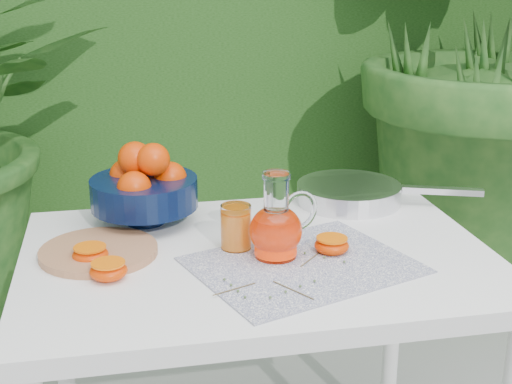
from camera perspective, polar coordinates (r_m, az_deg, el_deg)
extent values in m
imported|color=#1E501B|center=(2.95, 16.10, 12.72)|extent=(3.06, 3.06, 2.19)
cube|color=white|center=(1.54, 0.15, -5.54)|extent=(1.00, 0.70, 0.04)
cylinder|color=white|center=(1.96, -15.06, -12.94)|extent=(0.04, 0.04, 0.71)
cylinder|color=white|center=(2.08, 10.86, -10.58)|extent=(0.04, 0.04, 0.71)
cube|color=#0C1248|center=(1.47, 3.76, -5.84)|extent=(0.51, 0.45, 0.00)
cylinder|color=#A27049|center=(1.55, -12.48, -4.67)|extent=(0.32, 0.32, 0.02)
cylinder|color=black|center=(1.71, -8.84, -1.81)|extent=(0.12, 0.12, 0.04)
cylinder|color=black|center=(1.69, -8.93, -0.05)|extent=(0.33, 0.33, 0.07)
sphere|color=#D24102|center=(1.73, -10.36, 1.32)|extent=(0.10, 0.10, 0.08)
sphere|color=#D24102|center=(1.69, -6.88, 1.11)|extent=(0.10, 0.10, 0.08)
sphere|color=#D24102|center=(1.63, -9.71, 0.29)|extent=(0.10, 0.10, 0.08)
sphere|color=#D24102|center=(1.74, -8.24, 1.56)|extent=(0.10, 0.10, 0.08)
sphere|color=#D24102|center=(1.68, -9.65, 2.65)|extent=(0.11, 0.11, 0.08)
sphere|color=#D24102|center=(1.65, -8.22, 2.59)|extent=(0.10, 0.10, 0.08)
cylinder|color=white|center=(1.50, 1.58, -5.00)|extent=(0.11, 0.11, 0.01)
ellipsoid|color=white|center=(1.48, 1.60, -3.10)|extent=(0.14, 0.14, 0.11)
cylinder|color=white|center=(1.45, 1.63, -0.12)|extent=(0.07, 0.07, 0.07)
cylinder|color=white|center=(1.44, 1.64, 1.33)|extent=(0.07, 0.07, 0.01)
torus|color=white|center=(1.50, 3.49, -1.50)|extent=(0.09, 0.04, 0.09)
cylinder|color=#FE3305|center=(1.49, 1.60, -3.51)|extent=(0.11, 0.11, 0.08)
cylinder|color=white|center=(1.53, -1.61, -2.79)|extent=(0.08, 0.08, 0.10)
cylinder|color=orange|center=(1.53, -1.61, -3.07)|extent=(0.07, 0.07, 0.08)
cylinder|color=orange|center=(1.51, -1.62, -1.64)|extent=(0.06, 0.06, 0.00)
cylinder|color=silver|center=(1.84, 7.43, -0.08)|extent=(0.34, 0.34, 0.05)
cylinder|color=silver|center=(1.84, 7.46, 0.51)|extent=(0.30, 0.30, 0.01)
cube|color=silver|center=(1.85, 14.69, 0.10)|extent=(0.20, 0.09, 0.02)
ellipsoid|color=#D24102|center=(1.43, -11.71, -6.20)|extent=(0.09, 0.09, 0.04)
cylinder|color=orange|center=(1.43, -11.76, -5.59)|extent=(0.08, 0.08, 0.00)
ellipsoid|color=#D24102|center=(1.52, -13.11, -4.92)|extent=(0.09, 0.09, 0.04)
cylinder|color=orange|center=(1.51, -13.16, -4.34)|extent=(0.08, 0.08, 0.00)
ellipsoid|color=#D24102|center=(1.53, 6.07, -4.29)|extent=(0.09, 0.09, 0.04)
cylinder|color=orange|center=(1.52, 6.09, -3.71)|extent=(0.08, 0.08, 0.00)
cylinder|color=brown|center=(1.36, 2.98, -7.84)|extent=(0.06, 0.09, 0.00)
sphere|color=#475F32|center=(1.32, 1.15, -8.41)|extent=(0.01, 0.01, 0.01)
sphere|color=#475F32|center=(1.34, 2.38, -7.97)|extent=(0.01, 0.01, 0.01)
sphere|color=#475F32|center=(1.37, 3.56, -7.53)|extent=(0.01, 0.01, 0.01)
sphere|color=#475F32|center=(1.39, 4.71, -7.10)|extent=(0.01, 0.01, 0.01)
cylinder|color=brown|center=(1.50, 4.71, -5.13)|extent=(0.08, 0.09, 0.00)
sphere|color=#475F32|center=(1.53, 2.42, -4.56)|extent=(0.01, 0.01, 0.01)
sphere|color=#475F32|center=(1.51, 3.94, -4.88)|extent=(0.01, 0.01, 0.01)
sphere|color=#475F32|center=(1.49, 5.49, -5.21)|extent=(0.01, 0.01, 0.01)
sphere|color=#475F32|center=(1.48, 7.08, -5.55)|extent=(0.01, 0.01, 0.01)
cylinder|color=brown|center=(1.36, -1.73, -7.76)|extent=(0.09, 0.04, 0.00)
sphere|color=#475F32|center=(1.32, -0.88, -8.40)|extent=(0.01, 0.01, 0.01)
sphere|color=#475F32|center=(1.35, -1.45, -7.91)|extent=(0.01, 0.01, 0.01)
sphere|color=#475F32|center=(1.37, -2.01, -7.44)|extent=(0.01, 0.01, 0.01)
sphere|color=#475F32|center=(1.39, -2.54, -6.99)|extent=(0.01, 0.01, 0.01)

